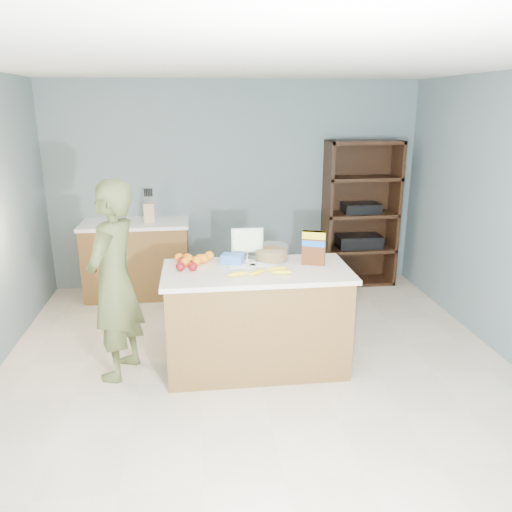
{
  "coord_description": "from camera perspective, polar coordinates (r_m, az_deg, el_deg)",
  "views": [
    {
      "loc": [
        -0.48,
        -3.6,
        2.21
      ],
      "look_at": [
        0.0,
        0.35,
        1.0
      ],
      "focal_mm": 35.0,
      "sensor_mm": 36.0,
      "label": 1
    }
  ],
  "objects": [
    {
      "name": "salad_bowl",
      "position": [
        4.39,
        1.79,
        0.34
      ],
      "size": [
        0.3,
        0.3,
        0.13
      ],
      "color": "#267219",
      "rests_on": "counter_peninsula"
    },
    {
      "name": "back_cabinet",
      "position": [
        6.11,
        -13.39,
        -0.3
      ],
      "size": [
        1.24,
        0.62,
        0.9
      ],
      "color": "brown",
      "rests_on": "ground"
    },
    {
      "name": "bananas",
      "position": [
        4.02,
        0.89,
        -1.83
      ],
      "size": [
        0.53,
        0.16,
        0.04
      ],
      "color": "yellow",
      "rests_on": "counter_peninsula"
    },
    {
      "name": "tv",
      "position": [
        4.38,
        -1.01,
        1.68
      ],
      "size": [
        0.28,
        0.12,
        0.28
      ],
      "color": "silver",
      "rests_on": "counter_peninsula"
    },
    {
      "name": "floor",
      "position": [
        4.25,
        0.59,
        -14.4
      ],
      "size": [
        4.5,
        5.0,
        0.02
      ],
      "primitive_type": "cube",
      "color": "beige",
      "rests_on": "ground"
    },
    {
      "name": "envelopes",
      "position": [
        4.23,
        -0.35,
        -1.1
      ],
      "size": [
        0.41,
        0.21,
        0.0
      ],
      "color": "white",
      "rests_on": "counter_peninsula"
    },
    {
      "name": "knife_block",
      "position": [
        5.93,
        -12.09,
        4.95
      ],
      "size": [
        0.12,
        0.1,
        0.31
      ],
      "color": "tan",
      "rests_on": "back_cabinet"
    },
    {
      "name": "blue_carton",
      "position": [
        4.3,
        -2.7,
        -0.31
      ],
      "size": [
        0.21,
        0.17,
        0.08
      ],
      "primitive_type": "cube",
      "rotation": [
        0.0,
        0.0,
        -0.34
      ],
      "color": "blue",
      "rests_on": "counter_peninsula"
    },
    {
      "name": "cereal_box",
      "position": [
        4.25,
        6.63,
        1.22
      ],
      "size": [
        0.21,
        0.13,
        0.29
      ],
      "color": "#592B14",
      "rests_on": "counter_peninsula"
    },
    {
      "name": "counter_peninsula",
      "position": [
        4.32,
        0.08,
        -7.63
      ],
      "size": [
        1.56,
        0.76,
        0.9
      ],
      "color": "brown",
      "rests_on": "ground"
    },
    {
      "name": "shelving_unit",
      "position": [
        6.43,
        11.69,
        4.49
      ],
      "size": [
        0.9,
        0.4,
        1.8
      ],
      "color": "black",
      "rests_on": "ground"
    },
    {
      "name": "person",
      "position": [
        4.22,
        -15.89,
        -2.82
      ],
      "size": [
        0.58,
        0.7,
        1.66
      ],
      "primitive_type": "imported",
      "rotation": [
        0.0,
        0.0,
        -1.91
      ],
      "color": "#4D562D",
      "rests_on": "ground"
    },
    {
      "name": "walls",
      "position": [
        3.68,
        0.66,
        8.17
      ],
      "size": [
        4.52,
        5.02,
        2.51
      ],
      "color": "slate",
      "rests_on": "ground"
    },
    {
      "name": "oranges",
      "position": [
        4.32,
        -7.12,
        -0.33
      ],
      "size": [
        0.34,
        0.24,
        0.08
      ],
      "color": "orange",
      "rests_on": "counter_peninsula"
    },
    {
      "name": "apples",
      "position": [
        4.18,
        -8.1,
        -1.0
      ],
      "size": [
        0.18,
        0.24,
        0.08
      ],
      "color": "maroon",
      "rests_on": "counter_peninsula"
    }
  ]
}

